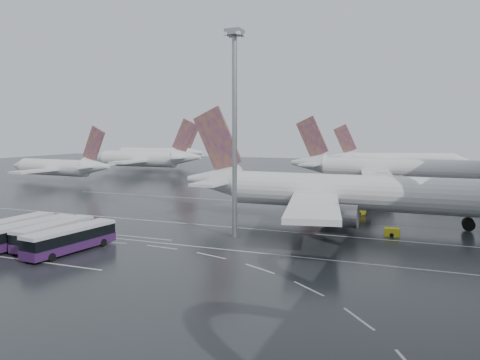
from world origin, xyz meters
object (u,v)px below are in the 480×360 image
at_px(jet_remote_west, 60,168).
at_px(bus_row_near_b, 31,232).
at_px(airliner_main, 337,193).
at_px(bus_row_near_c, 54,233).
at_px(bus_row_near_a, 12,229).
at_px(bus_row_near_d, 71,238).
at_px(jet_remote_far, 157,155).
at_px(floodlight_mast, 235,109).
at_px(gse_cart_belly_e, 360,211).
at_px(jet_remote_mid, 146,159).
at_px(gse_cart_belly_a, 392,232).
at_px(airliner_gate_b, 388,170).
at_px(airliner_gate_c, 396,160).

bearing_deg(jet_remote_west, bus_row_near_b, 133.58).
relative_size(airliner_main, bus_row_near_c, 4.68).
distance_m(airliner_main, bus_row_near_a, 52.77).
bearing_deg(jet_remote_west, bus_row_near_d, 137.00).
height_order(jet_remote_far, bus_row_near_d, jet_remote_far).
xyz_separation_m(jet_remote_west, bus_row_near_c, (58.45, -64.81, -2.79)).
bearing_deg(airliner_main, floodlight_mast, -124.05).
height_order(bus_row_near_b, gse_cart_belly_e, bus_row_near_b).
xyz_separation_m(bus_row_near_b, floodlight_mast, (24.96, 15.16, 17.53)).
bearing_deg(jet_remote_mid, bus_row_near_a, 110.52).
relative_size(bus_row_near_a, floodlight_mast, 0.44).
xyz_separation_m(bus_row_near_c, gse_cart_belly_e, (36.75, 41.09, -1.15)).
distance_m(airliner_main, floodlight_mast, 25.88).
bearing_deg(jet_remote_far, airliner_main, 132.04).
distance_m(bus_row_near_b, gse_cart_belly_a, 53.26).
xyz_separation_m(airliner_gate_b, jet_remote_mid, (-90.31, 16.31, 0.17)).
bearing_deg(bus_row_near_c, bus_row_near_a, 93.63).
relative_size(floodlight_mast, gse_cart_belly_e, 13.51).
bearing_deg(airliner_gate_b, bus_row_near_b, -111.97).
distance_m(bus_row_near_a, gse_cart_belly_a, 56.78).
bearing_deg(jet_remote_far, jet_remote_mid, 112.42).
distance_m(bus_row_near_a, bus_row_near_d, 12.34).
bearing_deg(airliner_gate_c, airliner_gate_b, -105.19).
distance_m(jet_remote_west, gse_cart_belly_a, 110.22).
bearing_deg(airliner_gate_c, gse_cart_belly_a, -103.30).
xyz_separation_m(airliner_gate_b, bus_row_near_c, (-38.59, -86.74, -3.40)).
bearing_deg(jet_remote_west, airliner_gate_c, -138.11).
bearing_deg(airliner_main, jet_remote_mid, 140.83).
bearing_deg(bus_row_near_c, bus_row_near_b, 105.69).
relative_size(airliner_gate_b, jet_remote_far, 1.26).
bearing_deg(bus_row_near_c, gse_cart_belly_a, -60.81).
bearing_deg(airliner_gate_b, bus_row_near_d, -107.30).
xyz_separation_m(airliner_main, bus_row_near_a, (-41.43, -32.51, -3.41)).
relative_size(airliner_gate_b, jet_remote_mid, 1.25).
bearing_deg(airliner_gate_c, bus_row_near_c, -121.34).
bearing_deg(jet_remote_west, floodlight_mast, 151.33).
bearing_deg(airliner_gate_c, jet_remote_mid, -173.65).
height_order(airliner_gate_b, bus_row_near_d, airliner_gate_b).
height_order(airliner_gate_b, bus_row_near_b, airliner_gate_b).
relative_size(airliner_main, jet_remote_west, 1.52).
distance_m(bus_row_near_d, gse_cart_belly_e, 53.72).
distance_m(airliner_main, jet_remote_mid, 111.17).
bearing_deg(gse_cart_belly_a, airliner_main, 140.07).
height_order(jet_remote_mid, bus_row_near_d, jet_remote_mid).
height_order(bus_row_near_b, bus_row_near_c, bus_row_near_b).
bearing_deg(bus_row_near_b, gse_cart_belly_a, -57.68).
height_order(jet_remote_west, bus_row_near_b, jet_remote_west).
bearing_deg(gse_cart_belly_e, bus_row_near_a, -136.88).
height_order(airliner_main, bus_row_near_d, airliner_main).
height_order(jet_remote_far, floodlight_mast, floodlight_mast).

